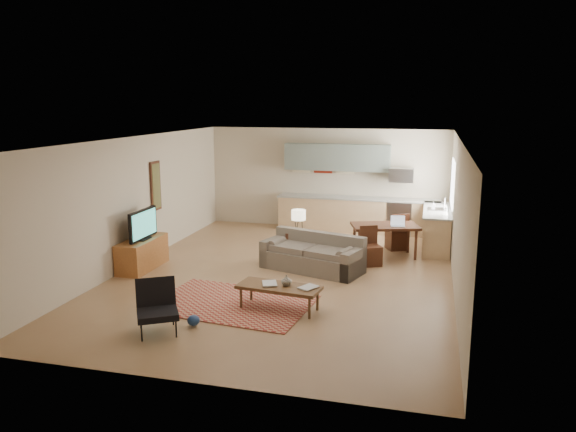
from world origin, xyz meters
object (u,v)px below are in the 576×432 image
(armchair, at_px, (157,308))
(dining_table, at_px, (384,241))
(coffee_table, at_px, (279,297))
(sofa, at_px, (312,253))
(tv_credenza, at_px, (142,254))
(console_table, at_px, (298,246))

(armchair, relative_size, dining_table, 0.55)
(coffee_table, xyz_separation_m, armchair, (-1.50, -1.39, 0.18))
(sofa, relative_size, coffee_table, 1.55)
(sofa, distance_m, tv_credenza, 3.52)
(sofa, distance_m, dining_table, 1.95)
(tv_credenza, distance_m, dining_table, 5.25)
(armchair, distance_m, console_table, 4.49)
(sofa, relative_size, armchair, 2.74)
(coffee_table, bearing_deg, console_table, 104.44)
(coffee_table, bearing_deg, tv_credenza, 162.55)
(tv_credenza, bearing_deg, console_table, 25.21)
(sofa, distance_m, coffee_table, 2.30)
(coffee_table, xyz_separation_m, dining_table, (1.41, 3.72, 0.15))
(sofa, bearing_deg, console_table, 141.54)
(sofa, relative_size, console_table, 3.40)
(armchair, xyz_separation_m, tv_credenza, (-1.86, 2.93, -0.08))
(dining_table, bearing_deg, sofa, -151.26)
(armchair, relative_size, tv_credenza, 0.58)
(coffee_table, distance_m, console_table, 2.98)
(coffee_table, height_order, dining_table, dining_table)
(console_table, relative_size, dining_table, 0.44)
(coffee_table, distance_m, armchair, 2.05)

